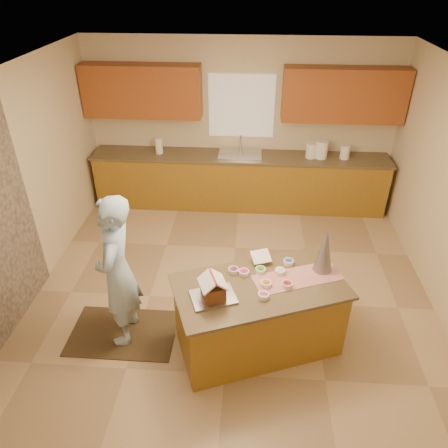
{
  "coord_description": "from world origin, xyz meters",
  "views": [
    {
      "loc": [
        0.2,
        -4.03,
        3.66
      ],
      "look_at": [
        -0.1,
        0.2,
        1.0
      ],
      "focal_mm": 34.13,
      "sensor_mm": 36.0,
      "label": 1
    }
  ],
  "objects": [
    {
      "name": "upper_cabinet_right",
      "position": [
        1.55,
        2.57,
        1.9
      ],
      "size": [
        1.85,
        0.35,
        0.8
      ],
      "primitive_type": "cube",
      "color": "#9B4D21",
      "rests_on": "wall_back"
    },
    {
      "name": "wall_left",
      "position": [
        -2.5,
        0.0,
        1.35
      ],
      "size": [
        5.5,
        5.5,
        0.0
      ],
      "primitive_type": "plane",
      "color": "beige",
      "rests_on": "floor"
    },
    {
      "name": "island_top",
      "position": [
        0.33,
        -0.69,
        0.83
      ],
      "size": [
        1.94,
        1.46,
        0.04
      ],
      "primitive_type": "cube",
      "rotation": [
        0.0,
        0.0,
        0.36
      ],
      "color": "brown",
      "rests_on": "island_base"
    },
    {
      "name": "island_base",
      "position": [
        0.33,
        -0.69,
        0.4
      ],
      "size": [
        1.84,
        1.36,
        0.81
      ],
      "primitive_type": "cube",
      "rotation": [
        0.0,
        0.0,
        0.36
      ],
      "color": "olive",
      "rests_on": "floor"
    },
    {
      "name": "boy",
      "position": [
        -1.15,
        -0.65,
        0.89
      ],
      "size": [
        0.45,
        0.66,
        1.76
      ],
      "primitive_type": "imported",
      "rotation": [
        0.0,
        0.0,
        -1.53
      ],
      "color": "#A0C1E4",
      "rests_on": "rug"
    },
    {
      "name": "wall_back",
      "position": [
        0.0,
        2.75,
        1.35
      ],
      "size": [
        5.5,
        5.5,
        0.0
      ],
      "primitive_type": "plane",
      "color": "beige",
      "rests_on": "floor"
    },
    {
      "name": "candy_bowls",
      "position": [
        0.38,
        -0.58,
        0.87
      ],
      "size": [
        0.7,
        0.67,
        0.05
      ],
      "color": "white",
      "rests_on": "island_top"
    },
    {
      "name": "tinsel_tree",
      "position": [
        0.99,
        -0.4,
        1.1
      ],
      "size": [
        0.26,
        0.26,
        0.51
      ],
      "primitive_type": "cone",
      "rotation": [
        0.0,
        0.0,
        0.36
      ],
      "color": "#A9A8B4",
      "rests_on": "island_top"
    },
    {
      "name": "canister_a",
      "position": [
        1.14,
        2.45,
        1.04
      ],
      "size": [
        0.17,
        0.17,
        0.24
      ],
      "primitive_type": "cylinder",
      "color": "white",
      "rests_on": "back_counter_top"
    },
    {
      "name": "baking_tray",
      "position": [
        -0.13,
        -0.92,
        0.86
      ],
      "size": [
        0.51,
        0.44,
        0.02
      ],
      "primitive_type": "cube",
      "rotation": [
        0.0,
        0.0,
        0.36
      ],
      "color": "silver",
      "rests_on": "island_top"
    },
    {
      "name": "gingerbread_house",
      "position": [
        -0.13,
        -0.92,
        0.97
      ],
      "size": [
        0.33,
        0.33,
        0.26
      ],
      "color": "brown",
      "rests_on": "baking_tray"
    },
    {
      "name": "rug",
      "position": [
        -1.2,
        -0.65,
        0.01
      ],
      "size": [
        1.19,
        0.78,
        0.01
      ],
      "primitive_type": "cube",
      "color": "black",
      "rests_on": "floor"
    },
    {
      "name": "back_counter_top",
      "position": [
        0.0,
        2.45,
        0.9
      ],
      "size": [
        4.85,
        0.63,
        0.04
      ],
      "primitive_type": "cube",
      "color": "brown",
      "rests_on": "back_counter_base"
    },
    {
      "name": "canister_b",
      "position": [
        1.3,
        2.45,
        1.06
      ],
      "size": [
        0.2,
        0.2,
        0.28
      ],
      "primitive_type": "cylinder",
      "color": "white",
      "rests_on": "back_counter_top"
    },
    {
      "name": "cookbook",
      "position": [
        0.34,
        -0.32,
        0.93
      ],
      "size": [
        0.25,
        0.22,
        0.09
      ],
      "primitive_type": "cube",
      "rotation": [
        -1.13,
        0.0,
        0.36
      ],
      "color": "white",
      "rests_on": "island_top"
    },
    {
      "name": "canister_c",
      "position": [
        1.68,
        2.45,
        1.03
      ],
      "size": [
        0.15,
        0.15,
        0.22
      ],
      "primitive_type": "cylinder",
      "color": "white",
      "rests_on": "back_counter_top"
    },
    {
      "name": "window_curtain",
      "position": [
        0.0,
        2.72,
        1.65
      ],
      "size": [
        1.05,
        0.03,
        1.0
      ],
      "primitive_type": "cube",
      "color": "white",
      "rests_on": "wall_back"
    },
    {
      "name": "faucet",
      "position": [
        0.0,
        2.63,
        1.06
      ],
      "size": [
        0.03,
        0.03,
        0.28
      ],
      "primitive_type": "cylinder",
      "color": "silver",
      "rests_on": "back_counter_top"
    },
    {
      "name": "ceiling",
      "position": [
        0.0,
        0.0,
        2.7
      ],
      "size": [
        5.5,
        5.5,
        0.0
      ],
      "primitive_type": "plane",
      "color": "silver",
      "rests_on": "floor"
    },
    {
      "name": "floor",
      "position": [
        0.0,
        0.0,
        0.0
      ],
      "size": [
        5.5,
        5.5,
        0.0
      ],
      "primitive_type": "plane",
      "color": "tan",
      "rests_on": "ground"
    },
    {
      "name": "sink",
      "position": [
        0.0,
        2.45,
        0.89
      ],
      "size": [
        0.7,
        0.45,
        0.12
      ],
      "primitive_type": "cube",
      "color": "silver",
      "rests_on": "back_counter_top"
    },
    {
      "name": "paper_towel",
      "position": [
        -1.33,
        2.45,
        1.05
      ],
      "size": [
        0.12,
        0.12,
        0.26
      ],
      "primitive_type": "cylinder",
      "color": "white",
      "rests_on": "back_counter_top"
    },
    {
      "name": "upper_cabinet_left",
      "position": [
        -1.55,
        2.57,
        1.9
      ],
      "size": [
        1.85,
        0.35,
        0.8
      ],
      "primitive_type": "cube",
      "color": "#9B4D21",
      "rests_on": "wall_back"
    },
    {
      "name": "back_counter_base",
      "position": [
        0.0,
        2.45,
        0.44
      ],
      "size": [
        4.8,
        0.6,
        0.88
      ],
      "primitive_type": "cube",
      "color": "olive",
      "rests_on": "floor"
    },
    {
      "name": "table_runner",
      "position": [
        0.72,
        -0.55,
        0.85
      ],
      "size": [
        0.98,
        0.64,
        0.01
      ],
      "primitive_type": "cube",
      "rotation": [
        0.0,
        0.0,
        0.36
      ],
      "color": "#9D0E0B",
      "rests_on": "island_top"
    }
  ]
}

